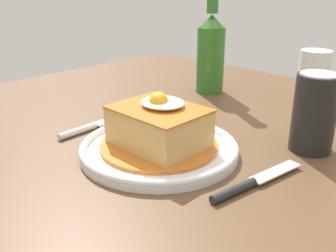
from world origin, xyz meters
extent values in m
cube|color=brown|center=(0.00, 0.00, 0.72)|extent=(1.20, 0.91, 0.04)
cylinder|color=brown|center=(-0.52, 0.37, 0.35)|extent=(0.07, 0.07, 0.70)
cylinder|color=white|center=(-0.01, -0.14, 0.75)|extent=(0.25, 0.25, 0.01)
torus|color=white|center=(-0.01, -0.14, 0.76)|extent=(0.25, 0.25, 0.01)
cylinder|color=#C66B23|center=(-0.01, -0.14, 0.76)|extent=(0.18, 0.18, 0.01)
cube|color=tan|center=(-0.01, -0.14, 0.79)|extent=(0.13, 0.10, 0.06)
cube|color=#C66B23|center=(-0.01, -0.14, 0.82)|extent=(0.14, 0.11, 0.00)
ellipsoid|color=white|center=(-0.01, -0.13, 0.82)|extent=(0.07, 0.06, 0.01)
sphere|color=yellow|center=(-0.01, -0.14, 0.83)|extent=(0.03, 0.03, 0.03)
cylinder|color=silver|center=(-0.17, -0.18, 0.75)|extent=(0.01, 0.08, 0.01)
cube|color=silver|center=(-0.17, -0.12, 0.75)|extent=(0.02, 0.05, 0.00)
cylinder|color=silver|center=(-0.16, -0.09, 0.75)|extent=(0.00, 0.03, 0.00)
cylinder|color=silver|center=(-0.17, -0.09, 0.75)|extent=(0.00, 0.03, 0.00)
cylinder|color=silver|center=(-0.18, -0.09, 0.75)|extent=(0.00, 0.03, 0.00)
cylinder|color=#262628|center=(0.14, -0.16, 0.75)|extent=(0.02, 0.08, 0.01)
cube|color=silver|center=(0.16, -0.07, 0.75)|extent=(0.03, 0.09, 0.00)
cylinder|color=black|center=(0.15, 0.04, 0.80)|extent=(0.07, 0.07, 0.12)
cylinder|color=silver|center=(0.15, 0.04, 0.87)|extent=(0.06, 0.06, 0.00)
cylinder|color=#2D6B23|center=(-0.17, 0.19, 0.82)|extent=(0.06, 0.06, 0.15)
cone|color=#2D6B23|center=(-0.17, 0.19, 0.90)|extent=(0.06, 0.06, 0.03)
cylinder|color=gold|center=(0.02, 0.32, 0.77)|extent=(0.06, 0.06, 0.06)
cylinder|color=silver|center=(0.02, 0.32, 0.80)|extent=(0.07, 0.07, 0.10)
camera|label=1|loc=(0.38, -0.52, 1.00)|focal=41.58mm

